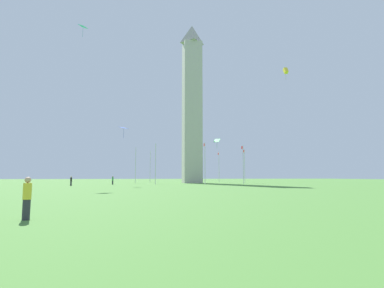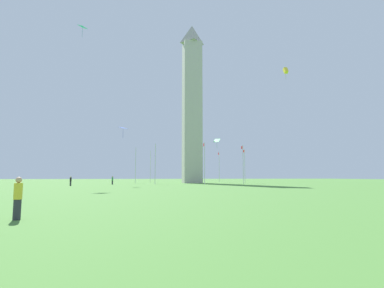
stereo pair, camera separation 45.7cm
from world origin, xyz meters
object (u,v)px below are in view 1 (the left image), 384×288
flagpole_w (245,164)px  person_black_shirt (71,181)px  flagpole_nw (219,166)px  flagpole_s (205,161)px  kite_yellow_box (286,71)px  flagpole_n (183,166)px  flagpole_se (156,162)px  obelisk_monument (192,102)px  kite_cyan_diamond (83,27)px  kite_blue_diamond (124,128)px  kite_green_diamond (217,141)px  person_yellow_shirt (27,198)px  flagpole_sw (243,163)px  person_green_shirt (113,180)px  flagpole_e (136,164)px  flagpole_ne (150,165)px

flagpole_w → person_black_shirt: (-18.40, 40.30, -3.98)m
flagpole_nw → person_black_shirt: bearing=128.3°
flagpole_s → person_black_shirt: size_ratio=5.10×
flagpole_w → kite_yellow_box: (-13.63, -5.41, 21.50)m
flagpole_n → flagpole_nw: size_ratio=1.00×
flagpole_se → flagpole_nw: same height
obelisk_monument → person_black_shirt: (-18.35, 25.98, -20.29)m
kite_cyan_diamond → flagpole_w: bearing=-67.0°
kite_blue_diamond → kite_cyan_diamond: kite_cyan_diamond is taller
flagpole_se → kite_green_diamond: (4.14, -15.19, 5.51)m
kite_blue_diamond → kite_cyan_diamond: (3.35, 8.44, 20.54)m
obelisk_monument → flagpole_se: obelisk_monument is taller
person_black_shirt → kite_blue_diamond: kite_blue_diamond is taller
person_yellow_shirt → kite_yellow_box: 68.59m
flagpole_sw → person_yellow_shirt: bearing=151.5°
person_green_shirt → person_black_shirt: 10.13m
kite_green_diamond → flagpole_s: bearing=148.8°
flagpole_nw → person_yellow_shirt: flagpole_nw is taller
flagpole_n → flagpole_sw: same height
flagpole_n → kite_green_diamond: 21.65m
flagpole_e → flagpole_w: (-0.00, -28.66, 0.00)m
flagpole_s → kite_green_diamond: kite_green_diamond is taller
flagpole_sw → kite_yellow_box: (-3.50, -9.61, 21.50)m
flagpole_e → flagpole_w: 28.66m
flagpole_e → kite_green_diamond: bearing=-107.2°
flagpole_se → flagpole_e: bearing=22.5°
flagpole_w → kite_yellow_box: size_ratio=2.96×
flagpole_e → kite_yellow_box: (-13.63, -34.07, 21.50)m
flagpole_n → obelisk_monument: bearing=180.0°
flagpole_e → flagpole_ne: bearing=-22.5°
person_black_shirt → kite_cyan_diamond: 30.29m
flagpole_e → person_green_shirt: size_ratio=5.03×
flagpole_w → kite_cyan_diamond: size_ratio=3.65×
flagpole_w → kite_green_diamond: 12.34m
flagpole_n → person_yellow_shirt: flagpole_n is taller
obelisk_monument → flagpole_ne: (10.19, 10.13, -16.31)m
flagpole_ne → flagpole_w: (-10.13, -24.46, 0.00)m
flagpole_e → flagpole_nw: (10.13, -24.46, 0.00)m
flagpole_e → kite_green_diamond: kite_green_diamond is taller
flagpole_s → flagpole_e: bearing=45.0°
flagpole_w → kite_yellow_box: kite_yellow_box is taller
flagpole_sw → kite_yellow_box: size_ratio=2.96×
flagpole_s → kite_blue_diamond: bearing=109.2°
person_green_shirt → kite_blue_diamond: (-9.20, -2.29, 9.69)m
person_yellow_shirt → kite_cyan_diamond: 56.40m
obelisk_monument → flagpole_nw: obelisk_monument is taller
flagpole_se → flagpole_ne: bearing=0.0°
flagpole_w → kite_green_diamond: (-5.99, 9.27, 5.51)m
flagpole_w → flagpole_nw: 10.97m
flagpole_ne → person_black_shirt: 32.88m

